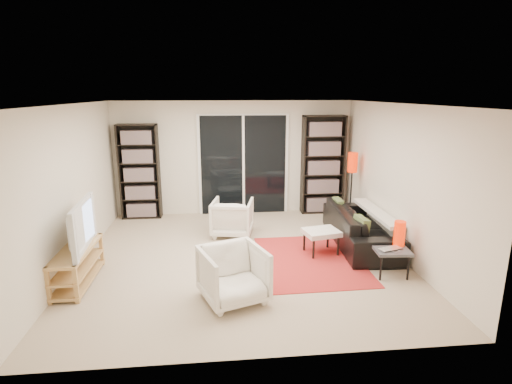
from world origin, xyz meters
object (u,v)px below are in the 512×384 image
at_px(armchair_front, 233,275).
at_px(bookshelf_left, 140,172).
at_px(bookshelf_right, 323,165).
at_px(sofa, 360,226).
at_px(floor_lamp, 352,169).
at_px(tv_stand, 77,265).
at_px(side_table, 391,251).
at_px(armchair_back, 232,217).
at_px(ottoman, 321,233).

bearing_deg(armchair_front, bookshelf_left, 95.60).
height_order(bookshelf_right, sofa, bookshelf_right).
bearing_deg(bookshelf_right, floor_lamp, -63.11).
relative_size(bookshelf_left, tv_stand, 1.58).
bearing_deg(bookshelf_left, side_table, -37.88).
bearing_deg(bookshelf_right, sofa, -84.92).
bearing_deg(floor_lamp, armchair_back, -168.37).
distance_m(ottoman, floor_lamp, 1.96).
bearing_deg(side_table, bookshelf_left, 142.12).
relative_size(ottoman, floor_lamp, 0.44).
bearing_deg(armchair_front, bookshelf_right, 40.12).
distance_m(bookshelf_left, ottoman, 4.01).
relative_size(tv_stand, armchair_back, 1.68).
bearing_deg(bookshelf_right, ottoman, -104.96).
bearing_deg(ottoman, sofa, 23.86).
height_order(bookshelf_right, ottoman, bookshelf_right).
xyz_separation_m(sofa, floor_lamp, (0.21, 1.17, 0.77)).
xyz_separation_m(armchair_back, ottoman, (1.40, -1.03, 0.01)).
distance_m(bookshelf_left, sofa, 4.51).
bearing_deg(armchair_back, bookshelf_left, -22.63).
height_order(sofa, armchair_back, armchair_back).
height_order(armchair_front, ottoman, armchair_front).
relative_size(bookshelf_left, bookshelf_right, 0.93).
distance_m(armchair_front, ottoman, 2.03).
bearing_deg(floor_lamp, sofa, -100.32).
bearing_deg(armchair_back, ottoman, 155.28).
bearing_deg(tv_stand, side_table, -2.33).
bearing_deg(sofa, side_table, -176.07).
relative_size(bookshelf_left, sofa, 0.90).
height_order(bookshelf_left, sofa, bookshelf_left).
xyz_separation_m(tv_stand, side_table, (4.39, -0.18, 0.09)).
relative_size(armchair_front, floor_lamp, 0.54).
relative_size(tv_stand, side_table, 2.37).
bearing_deg(ottoman, bookshelf_left, 144.86).
bearing_deg(armchair_back, bookshelf_right, -136.43).
distance_m(sofa, floor_lamp, 1.42).
bearing_deg(tv_stand, floor_lamp, 25.53).
xyz_separation_m(ottoman, side_table, (0.79, -0.86, 0.01)).
bearing_deg(tv_stand, bookshelf_right, 35.07).
xyz_separation_m(tv_stand, sofa, (4.39, 1.02, 0.05)).
height_order(bookshelf_left, armchair_front, bookshelf_left).
xyz_separation_m(armchair_back, floor_lamp, (2.39, 0.49, 0.76)).
bearing_deg(tv_stand, armchair_back, 37.68).
bearing_deg(floor_lamp, bookshelf_left, 169.82).
bearing_deg(side_table, bookshelf_right, 93.31).
relative_size(sofa, floor_lamp, 1.53).
relative_size(armchair_back, ottoman, 1.18).
height_order(ottoman, side_table, same).
height_order(tv_stand, floor_lamp, floor_lamp).
xyz_separation_m(bookshelf_left, bookshelf_right, (3.85, -0.00, 0.07)).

